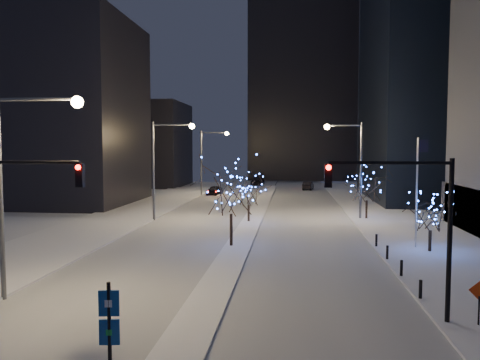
# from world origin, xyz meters

# --- Properties ---
(ground) EXTENTS (160.00, 160.00, 0.00)m
(ground) POSITION_xyz_m (0.00, 0.00, 0.00)
(ground) COLOR white
(ground) RESTS_ON ground
(road) EXTENTS (20.00, 130.00, 0.02)m
(road) POSITION_xyz_m (0.00, 35.00, 0.01)
(road) COLOR #B8BCC8
(road) RESTS_ON ground
(median) EXTENTS (2.00, 80.00, 0.15)m
(median) POSITION_xyz_m (0.00, 30.00, 0.07)
(median) COLOR silver
(median) RESTS_ON ground
(east_sidewalk) EXTENTS (10.00, 90.00, 0.15)m
(east_sidewalk) POSITION_xyz_m (15.00, 20.00, 0.07)
(east_sidewalk) COLOR silver
(east_sidewalk) RESTS_ON ground
(west_sidewalk) EXTENTS (8.00, 90.00, 0.15)m
(west_sidewalk) POSITION_xyz_m (-14.00, 20.00, 0.07)
(west_sidewalk) COLOR silver
(west_sidewalk) RESTS_ON ground
(filler_west_near) EXTENTS (22.00, 18.00, 24.00)m
(filler_west_near) POSITION_xyz_m (-28.00, 40.00, 12.00)
(filler_west_near) COLOR black
(filler_west_near) RESTS_ON ground
(filler_west_far) EXTENTS (18.00, 16.00, 16.00)m
(filler_west_far) POSITION_xyz_m (-26.00, 70.00, 8.00)
(filler_west_far) COLOR black
(filler_west_far) RESTS_ON ground
(horizon_block) EXTENTS (24.00, 14.00, 42.00)m
(horizon_block) POSITION_xyz_m (6.00, 92.00, 21.00)
(horizon_block) COLOR black
(horizon_block) RESTS_ON ground
(street_lamp_w_near) EXTENTS (4.40, 0.56, 10.00)m
(street_lamp_w_near) POSITION_xyz_m (-8.94, 2.00, 6.50)
(street_lamp_w_near) COLOR #595E66
(street_lamp_w_near) RESTS_ON ground
(street_lamp_w_mid) EXTENTS (4.40, 0.56, 10.00)m
(street_lamp_w_mid) POSITION_xyz_m (-8.94, 27.00, 6.50)
(street_lamp_w_mid) COLOR #595E66
(street_lamp_w_mid) RESTS_ON ground
(street_lamp_w_far) EXTENTS (4.40, 0.56, 10.00)m
(street_lamp_w_far) POSITION_xyz_m (-8.94, 52.00, 6.50)
(street_lamp_w_far) COLOR #595E66
(street_lamp_w_far) RESTS_ON ground
(street_lamp_east) EXTENTS (3.90, 0.56, 10.00)m
(street_lamp_east) POSITION_xyz_m (10.08, 30.00, 6.45)
(street_lamp_east) COLOR #595E66
(street_lamp_east) RESTS_ON ground
(traffic_signal_west) EXTENTS (5.26, 0.43, 7.00)m
(traffic_signal_west) POSITION_xyz_m (-8.44, -0.00, 4.76)
(traffic_signal_west) COLOR black
(traffic_signal_west) RESTS_ON ground
(traffic_signal_east) EXTENTS (5.26, 0.43, 7.00)m
(traffic_signal_east) POSITION_xyz_m (8.94, 1.00, 4.76)
(traffic_signal_east) COLOR black
(traffic_signal_east) RESTS_ON ground
(flagpoles) EXTENTS (1.35, 2.60, 8.00)m
(flagpoles) POSITION_xyz_m (13.37, 17.25, 4.80)
(flagpoles) COLOR silver
(flagpoles) RESTS_ON east_sidewalk
(bollards) EXTENTS (0.16, 12.16, 0.90)m
(bollards) POSITION_xyz_m (10.20, 10.00, 0.60)
(bollards) COLOR black
(bollards) RESTS_ON east_sidewalk
(car_near) EXTENTS (2.37, 4.44, 1.44)m
(car_near) POSITION_xyz_m (-8.15, 53.08, 0.72)
(car_near) COLOR black
(car_near) RESTS_ON ground
(car_mid) EXTENTS (2.21, 4.54, 1.43)m
(car_mid) POSITION_xyz_m (6.76, 63.56, 0.72)
(car_mid) COLOR black
(car_mid) RESTS_ON ground
(car_far) EXTENTS (2.68, 5.66, 1.60)m
(car_far) POSITION_xyz_m (-2.85, 73.66, 0.80)
(car_far) COLOR black
(car_far) RESTS_ON ground
(holiday_tree_median_near) EXTENTS (6.38, 6.38, 6.59)m
(holiday_tree_median_near) POSITION_xyz_m (-0.50, 15.14, 4.43)
(holiday_tree_median_near) COLOR black
(holiday_tree_median_near) RESTS_ON median
(holiday_tree_median_far) EXTENTS (5.24, 5.24, 4.91)m
(holiday_tree_median_far) POSITION_xyz_m (-0.28, 26.71, 3.26)
(holiday_tree_median_far) COLOR black
(holiday_tree_median_far) RESTS_ON median
(holiday_tree_plaza_near) EXTENTS (4.28, 4.28, 4.13)m
(holiday_tree_plaza_near) POSITION_xyz_m (13.66, 14.79, 2.82)
(holiday_tree_plaza_near) COLOR black
(holiday_tree_plaza_near) RESTS_ON east_sidewalk
(holiday_tree_plaza_far) EXTENTS (5.09, 5.09, 5.43)m
(holiday_tree_plaza_far) POSITION_xyz_m (11.61, 29.89, 3.62)
(holiday_tree_plaza_far) COLOR black
(holiday_tree_plaza_far) RESTS_ON east_sidewalk
(wayfinding_sign) EXTENTS (0.61, 0.16, 3.44)m
(wayfinding_sign) POSITION_xyz_m (-1.42, -5.85, 2.11)
(wayfinding_sign) COLOR black
(wayfinding_sign) RESTS_ON ground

